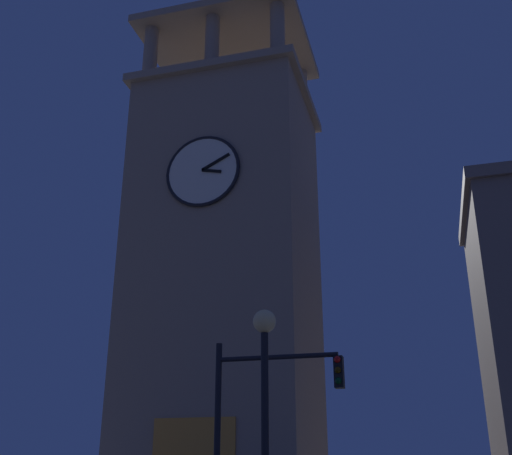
{
  "coord_description": "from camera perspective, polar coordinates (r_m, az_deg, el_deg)",
  "views": [
    {
      "loc": [
        -12.55,
        21.3,
        2.17
      ],
      "look_at": [
        -5.31,
        -4.61,
        12.7
      ],
      "focal_mm": 43.62,
      "sensor_mm": 36.0,
      "label": 1
    }
  ],
  "objects": [
    {
      "name": "clocktower",
      "position": [
        28.49,
        -2.78,
        -4.73
      ],
      "size": [
        8.27,
        7.31,
        25.64
      ],
      "color": "gray",
      "rests_on": "ground_plane"
    },
    {
      "name": "street_lamp",
      "position": [
        11.66,
        0.81,
        -14.78
      ],
      "size": [
        0.44,
        0.44,
        5.02
      ],
      "color": "black",
      "rests_on": "ground_plane"
    },
    {
      "name": "traffic_signal_far",
      "position": [
        15.66,
        0.31,
        -16.67
      ],
      "size": [
        3.23,
        0.41,
        5.2
      ],
      "color": "black",
      "rests_on": "ground_plane"
    }
  ]
}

